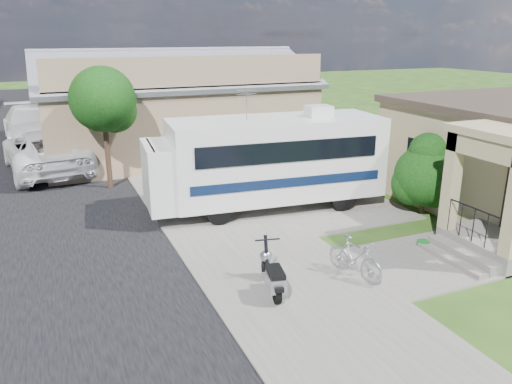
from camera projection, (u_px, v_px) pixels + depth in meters
name	position (u px, v px, depth m)	size (l,w,h in m)	color
ground	(313.00, 265.00, 12.74)	(120.00, 120.00, 0.00)	#1F3C10
street_slab	(6.00, 192.00, 18.67)	(9.00, 80.00, 0.02)	black
sidewalk_slab	(175.00, 173.00, 21.11)	(4.00, 80.00, 0.06)	#5C5953
driveway_slab	(286.00, 204.00, 17.24)	(7.00, 6.00, 0.05)	#5C5953
walk_slab	(432.00, 260.00, 12.99)	(4.00, 3.00, 0.05)	#5C5953
warehouse	(173.00, 112.00, 24.37)	(12.50, 8.40, 5.04)	#886E55
street_tree_a	(106.00, 102.00, 18.29)	(2.44, 2.40, 4.58)	#301E15
street_tree_b	(81.00, 78.00, 27.01)	(2.44, 2.40, 4.73)	#301E15
street_tree_c	(71.00, 72.00, 34.98)	(2.44, 2.40, 4.42)	#301E15
motorhome	(267.00, 159.00, 16.44)	(7.95, 3.13, 3.98)	silver
shrub	(426.00, 173.00, 16.08)	(2.19, 2.09, 2.69)	#301E15
scooter	(272.00, 275.00, 11.15)	(0.72, 1.66, 1.10)	black
bicycle	(355.00, 260.00, 11.90)	(0.46, 1.64, 0.99)	#9C9CA3
pickup_truck	(46.00, 151.00, 21.17)	(3.01, 6.52, 1.81)	white
van	(32.00, 124.00, 27.07)	(2.69, 6.61, 1.92)	white
garden_hose	(423.00, 244.00, 13.80)	(0.35, 0.35, 0.16)	#156A20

